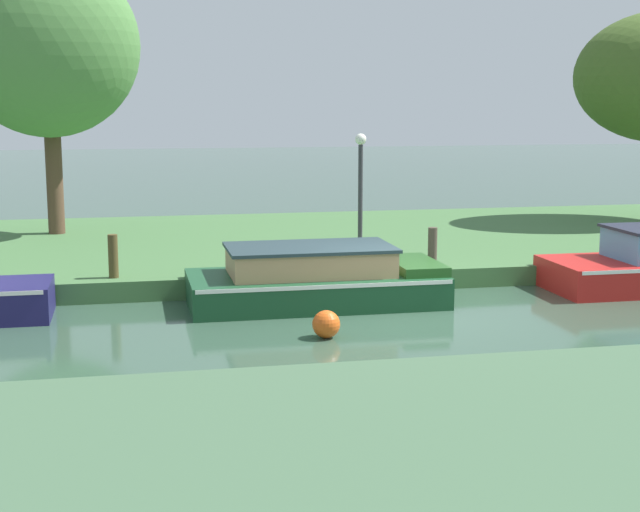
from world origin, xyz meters
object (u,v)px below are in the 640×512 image
forest_barge (317,279)px  mooring_post_far (432,247)px  lamp_post (360,179)px  channel_buoy (326,324)px  willow_tree_left (47,47)px  mooring_post_near (113,256)px

forest_barge → mooring_post_far: bearing=25.6°
forest_barge → lamp_post: lamp_post is taller
forest_barge → channel_buoy: bearing=-98.2°
mooring_post_far → willow_tree_left: bearing=142.9°
lamp_post → mooring_post_far: bearing=-51.8°
mooring_post_near → mooring_post_far: (6.35, 0.00, -0.02)m
mooring_post_near → lamp_post: bearing=15.7°
forest_barge → willow_tree_left: 9.97m
willow_tree_left → mooring_post_far: 10.70m
forest_barge → channel_buoy: 2.51m
forest_barge → willow_tree_left: size_ratio=0.68×
lamp_post → mooring_post_near: size_ratio=3.18×
lamp_post → mooring_post_near: 5.55m
lamp_post → mooring_post_near: (-5.20, -1.46, -1.27)m
forest_barge → lamp_post: 3.53m
willow_tree_left → mooring_post_near: (1.49, -5.94, -4.20)m
forest_barge → mooring_post_far: size_ratio=5.93×
mooring_post_near → forest_barge: bearing=-19.2°
lamp_post → mooring_post_far: size_ratio=3.36×
willow_tree_left → forest_barge: bearing=-54.4°
willow_tree_left → channel_buoy: 11.83m
forest_barge → lamp_post: (1.52, 2.74, 1.61)m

